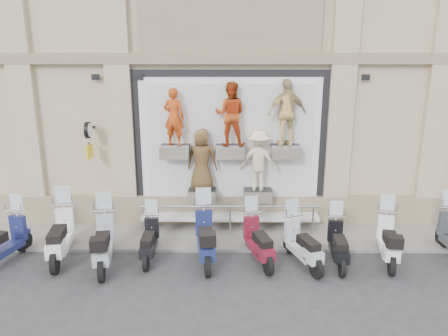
% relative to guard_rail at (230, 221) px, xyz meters
% --- Properties ---
extents(ground, '(90.00, 90.00, 0.00)m').
position_rel_guard_rail_xyz_m(ground, '(0.00, -2.00, -0.47)').
color(ground, '#2F2F31').
rests_on(ground, ground).
extents(sidewalk, '(16.00, 2.20, 0.08)m').
position_rel_guard_rail_xyz_m(sidewalk, '(0.00, 0.10, -0.43)').
color(sidewalk, gray).
rests_on(sidewalk, ground).
extents(building, '(14.00, 8.60, 12.00)m').
position_rel_guard_rail_xyz_m(building, '(0.00, 5.00, 5.54)').
color(building, tan).
rests_on(building, ground).
extents(shop_vitrine, '(5.60, 0.83, 4.30)m').
position_rel_guard_rail_xyz_m(shop_vitrine, '(0.12, 0.74, 1.97)').
color(shop_vitrine, black).
rests_on(shop_vitrine, ground).
extents(guard_rail, '(5.06, 0.10, 0.93)m').
position_rel_guard_rail_xyz_m(guard_rail, '(0.00, 0.00, 0.00)').
color(guard_rail, '#9EA0A5').
rests_on(guard_rail, ground).
extents(clock_sign_bracket, '(0.10, 0.80, 1.02)m').
position_rel_guard_rail_xyz_m(clock_sign_bracket, '(-3.90, 0.47, 2.34)').
color(clock_sign_bracket, black).
rests_on(clock_sign_bracket, ground).
extents(scooter_a, '(1.06, 2.05, 1.60)m').
position_rel_guard_rail_xyz_m(scooter_a, '(-5.56, -1.63, 0.34)').
color(scooter_a, '#161B4E').
rests_on(scooter_a, ground).
extents(scooter_b, '(0.91, 2.16, 1.70)m').
position_rel_guard_rail_xyz_m(scooter_b, '(-4.23, -1.35, 0.39)').
color(scooter_b, white).
rests_on(scooter_b, ground).
extents(scooter_c, '(0.94, 2.13, 1.67)m').
position_rel_guard_rail_xyz_m(scooter_c, '(-3.06, -1.70, 0.37)').
color(scooter_c, '#999DA6').
rests_on(scooter_c, ground).
extents(scooter_d, '(0.53, 1.71, 1.38)m').
position_rel_guard_rail_xyz_m(scooter_d, '(-2.03, -1.33, 0.22)').
color(scooter_d, black).
rests_on(scooter_d, ground).
extents(scooter_e, '(0.83, 2.14, 1.69)m').
position_rel_guard_rail_xyz_m(scooter_e, '(-0.62, -1.43, 0.38)').
color(scooter_e, navy).
rests_on(scooter_e, ground).
extents(scooter_f, '(1.03, 1.94, 1.52)m').
position_rel_guard_rail_xyz_m(scooter_f, '(0.69, -1.47, 0.29)').
color(scooter_f, maroon).
rests_on(scooter_f, ground).
extents(scooter_g, '(1.12, 1.92, 1.50)m').
position_rel_guard_rail_xyz_m(scooter_g, '(1.74, -1.62, 0.28)').
color(scooter_g, '#AEB1B5').
rests_on(scooter_g, ground).
extents(scooter_h, '(0.64, 1.79, 1.42)m').
position_rel_guard_rail_xyz_m(scooter_h, '(2.63, -1.54, 0.25)').
color(scooter_h, black).
rests_on(scooter_h, ground).
extents(scooter_i, '(0.90, 1.97, 1.54)m').
position_rel_guard_rail_xyz_m(scooter_i, '(3.88, -1.44, 0.31)').
color(scooter_i, white).
rests_on(scooter_i, ground).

